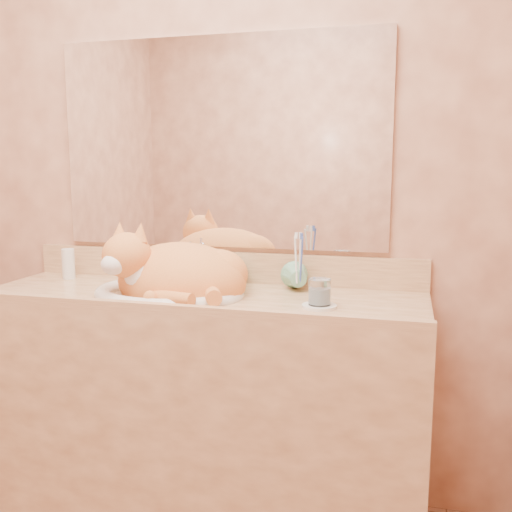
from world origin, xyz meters
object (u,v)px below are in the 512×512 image
(toothbrush_cup, at_px, (299,280))
(sink_basin, at_px, (169,272))
(soap_dispenser, at_px, (231,266))
(cat, at_px, (173,271))
(vanity_counter, at_px, (199,408))
(water_glass, at_px, (320,292))

(toothbrush_cup, bearing_deg, sink_basin, -161.64)
(soap_dispenser, distance_m, toothbrush_cup, 0.25)
(soap_dispenser, bearing_deg, sink_basin, -155.59)
(sink_basin, relative_size, toothbrush_cup, 5.15)
(cat, height_order, toothbrush_cup, cat)
(vanity_counter, height_order, water_glass, water_glass)
(vanity_counter, bearing_deg, toothbrush_cup, 20.29)
(sink_basin, relative_size, soap_dispenser, 2.94)
(toothbrush_cup, distance_m, water_glass, 0.22)
(cat, relative_size, soap_dispenser, 2.68)
(water_glass, bearing_deg, vanity_counter, 171.51)
(sink_basin, xyz_separation_m, toothbrush_cup, (0.44, 0.15, -0.04))
(cat, height_order, water_glass, cat)
(vanity_counter, relative_size, water_glass, 18.91)
(vanity_counter, xyz_separation_m, toothbrush_cup, (0.34, 0.13, 0.47))
(vanity_counter, bearing_deg, cat, -166.99)
(sink_basin, relative_size, cat, 1.10)
(vanity_counter, relative_size, soap_dispenser, 8.88)
(vanity_counter, distance_m, cat, 0.52)
(toothbrush_cup, bearing_deg, water_glass, -61.39)
(toothbrush_cup, relative_size, water_glass, 1.22)
(sink_basin, bearing_deg, cat, -4.34)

